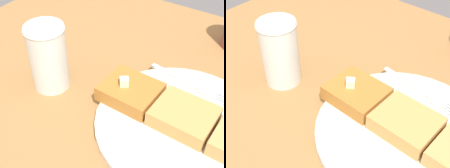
# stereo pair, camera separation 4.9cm
# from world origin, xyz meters

# --- Properties ---
(plate) EXTENTS (0.27, 0.27, 0.01)m
(plate) POSITION_xyz_m (0.05, 0.12, 0.03)
(plate) COLOR silver
(plate) RESTS_ON table_surface
(toast_slice_left) EXTENTS (0.09, 0.08, 0.03)m
(toast_slice_left) POSITION_xyz_m (-0.05, 0.12, 0.05)
(toast_slice_left) COLOR #B4712D
(toast_slice_left) RESTS_ON plate
(toast_slice_middle) EXTENTS (0.09, 0.08, 0.03)m
(toast_slice_middle) POSITION_xyz_m (0.05, 0.12, 0.05)
(toast_slice_middle) COLOR tan
(toast_slice_middle) RESTS_ON plate
(butter_pat_primary) EXTENTS (0.02, 0.02, 0.01)m
(butter_pat_primary) POSITION_xyz_m (-0.06, 0.12, 0.07)
(butter_pat_primary) COLOR #F5EAC9
(butter_pat_primary) RESTS_ON toast_slice_left
(fork) EXTENTS (0.16, 0.04, 0.00)m
(fork) POSITION_xyz_m (0.03, 0.20, 0.04)
(fork) COLOR silver
(fork) RESTS_ON plate
(syrup_jar) EXTENTS (0.07, 0.07, 0.12)m
(syrup_jar) POSITION_xyz_m (-0.19, 0.09, 0.08)
(syrup_jar) COLOR #471F0E
(syrup_jar) RESTS_ON table_surface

